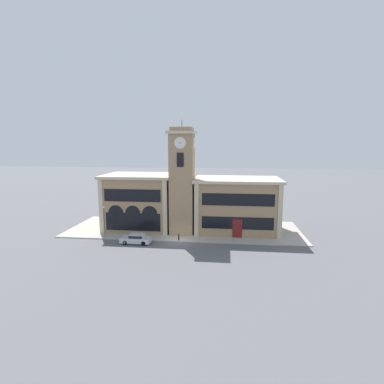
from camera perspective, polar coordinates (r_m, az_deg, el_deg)
The scene contains 8 objects.
ground_plane at distance 46.24m, azimuth -2.72°, elevation -9.52°, with size 300.00×300.00×0.00m, color #56565B.
sidewalk_kerb at distance 52.79m, azimuth -1.50°, elevation -7.08°, with size 39.73×13.91×0.15m.
clock_tower at distance 49.00m, azimuth -1.89°, elevation 2.05°, with size 4.50×4.50×18.62m.
town_hall_left_wing at distance 53.75m, azimuth -9.83°, elevation -1.73°, with size 12.09×9.67×9.58m.
town_hall_right_wing at distance 51.71m, azimuth 8.51°, elevation -2.39°, with size 14.36×9.67×9.09m.
parked_car_near at distance 46.14m, azimuth -10.58°, elevation -8.71°, with size 4.53×1.92×1.45m.
street_lamp at distance 49.03m, azimuth -16.39°, elevation -4.49°, with size 0.36×0.36×5.10m.
bollard at distance 46.48m, azimuth -2.53°, elevation -8.55°, with size 0.18×0.18×1.06m.
Camera 1 is at (7.10, -43.30, 14.58)m, focal length 28.00 mm.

